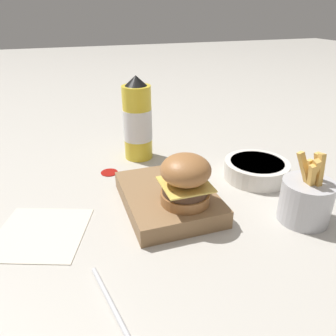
% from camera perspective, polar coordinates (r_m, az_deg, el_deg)
% --- Properties ---
extents(ground_plane, '(6.00, 6.00, 0.00)m').
position_cam_1_polar(ground_plane, '(0.65, -3.85, -8.55)').
color(ground_plane, '#B7B2A8').
extents(serving_board, '(0.23, 0.17, 0.04)m').
position_cam_1_polar(serving_board, '(0.67, 0.00, -5.19)').
color(serving_board, olive).
rests_on(serving_board, ground_plane).
extents(burger, '(0.09, 0.09, 0.10)m').
position_cam_1_polar(burger, '(0.60, 3.06, -1.95)').
color(burger, '#9E6638').
rests_on(burger, serving_board).
extents(ketchup_bottle, '(0.08, 0.08, 0.22)m').
position_cam_1_polar(ketchup_bottle, '(0.86, -5.33, 8.08)').
color(ketchup_bottle, yellow).
rests_on(ketchup_bottle, ground_plane).
extents(fries_basket, '(0.10, 0.10, 0.14)m').
position_cam_1_polar(fries_basket, '(0.67, 22.89, -5.10)').
color(fries_basket, '#B7B7BC').
rests_on(fries_basket, ground_plane).
extents(side_bowl, '(0.15, 0.15, 0.04)m').
position_cam_1_polar(side_bowl, '(0.80, 15.12, -0.18)').
color(side_bowl, silver).
rests_on(side_bowl, ground_plane).
extents(ketchup_puddle, '(0.04, 0.04, 0.00)m').
position_cam_1_polar(ketchup_puddle, '(0.82, -10.18, -0.72)').
color(ketchup_puddle, '#9E140F').
rests_on(ketchup_puddle, ground_plane).
extents(parchment_square, '(0.20, 0.20, 0.00)m').
position_cam_1_polar(parchment_square, '(0.65, -21.34, -10.48)').
color(parchment_square, beige).
rests_on(parchment_square, ground_plane).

